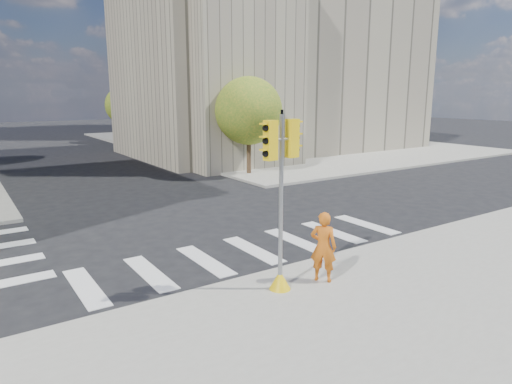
% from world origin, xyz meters
% --- Properties ---
extents(ground, '(160.00, 160.00, 0.00)m').
position_xyz_m(ground, '(0.00, 0.00, 0.00)').
color(ground, black).
rests_on(ground, ground).
extents(sidewalk_far_right, '(28.00, 40.00, 0.15)m').
position_xyz_m(sidewalk_far_right, '(20.00, 26.00, 0.07)').
color(sidewalk_far_right, gray).
rests_on(sidewalk_far_right, ground).
extents(civic_building, '(26.00, 16.00, 19.39)m').
position_xyz_m(civic_building, '(15.59, 19.12, 7.26)').
color(civic_building, gray).
rests_on(civic_building, ground).
extents(office_tower, '(20.00, 18.00, 30.00)m').
position_xyz_m(office_tower, '(22.00, 42.00, 15.00)').
color(office_tower, '#9EA0A3').
rests_on(office_tower, ground).
extents(tree_re_near, '(4.20, 4.20, 6.16)m').
position_xyz_m(tree_re_near, '(7.50, 10.00, 4.05)').
color(tree_re_near, '#382616').
rests_on(tree_re_near, ground).
extents(tree_re_mid, '(4.60, 4.60, 6.66)m').
position_xyz_m(tree_re_mid, '(7.50, 22.00, 4.35)').
color(tree_re_mid, '#382616').
rests_on(tree_re_mid, ground).
extents(tree_re_far, '(4.00, 4.00, 5.88)m').
position_xyz_m(tree_re_far, '(7.50, 34.00, 3.87)').
color(tree_re_far, '#382616').
rests_on(tree_re_far, ground).
extents(lamp_near, '(0.35, 0.18, 8.11)m').
position_xyz_m(lamp_near, '(8.00, 14.00, 4.58)').
color(lamp_near, black).
rests_on(lamp_near, sidewalk_far_right).
extents(lamp_far, '(0.35, 0.18, 8.11)m').
position_xyz_m(lamp_far, '(8.00, 28.00, 4.58)').
color(lamp_far, black).
rests_on(lamp_far, sidewalk_far_right).
extents(traffic_signal, '(1.08, 0.56, 4.59)m').
position_xyz_m(traffic_signal, '(-1.40, -5.25, 2.10)').
color(traffic_signal, yellow).
rests_on(traffic_signal, sidewalk_near).
extents(photographer, '(0.80, 0.84, 1.92)m').
position_xyz_m(photographer, '(-0.11, -5.45, 1.11)').
color(photographer, '#CC5F13').
rests_on(photographer, sidewalk_near).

